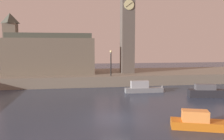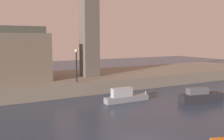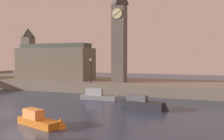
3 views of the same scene
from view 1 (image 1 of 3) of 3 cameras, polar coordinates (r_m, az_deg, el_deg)
name	(u,v)px [view 1 (image 1 of 3)]	position (r m, az deg, el deg)	size (l,w,h in m)	color
ground_plane	(117,118)	(18.44, 1.25, -12.08)	(120.00, 120.00, 0.00)	#2D384C
far_embankment	(96,77)	(37.72, -4.11, -1.67)	(70.00, 12.00, 1.50)	slate
clock_tower	(127,21)	(37.01, 3.89, 12.10)	(2.23, 2.28, 15.84)	#5B544C
parliament_hall	(48,54)	(36.75, -15.86, 3.95)	(13.47, 5.19, 9.22)	#6B6051
streetlamp	(111,60)	(32.54, -0.28, 2.58)	(0.36, 0.36, 3.70)	black
boat_patrol_orange	(207,122)	(17.50, 22.71, -12.06)	(4.90, 2.49, 1.53)	orange
boat_cruiser_grey	(146,88)	(28.78, 8.58, -4.60)	(5.20, 0.99, 1.75)	gray
boat_barge_dark	(212,92)	(28.23, 23.85, -5.11)	(5.30, 1.99, 1.60)	#232328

